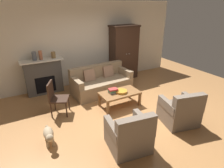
{
  "coord_description": "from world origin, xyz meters",
  "views": [
    {
      "loc": [
        -2.31,
        -3.59,
        2.68
      ],
      "look_at": [
        0.07,
        0.73,
        0.55
      ],
      "focal_mm": 29.82,
      "sensor_mm": 36.0,
      "label": 1
    }
  ],
  "objects_px": {
    "coffee_table": "(120,94)",
    "book_stack": "(113,91)",
    "fireplace": "(44,76)",
    "side_chair_wooden": "(56,96)",
    "dog": "(49,135)",
    "mantel_vase_slate": "(34,56)",
    "armoire": "(124,53)",
    "fruit_bowl": "(121,91)",
    "armchair_near_right": "(180,112)",
    "armchair_near_left": "(129,135)",
    "mantel_vase_terracotta": "(40,55)",
    "couch": "(101,83)",
    "mantel_vase_bronze": "(53,55)"
  },
  "relations": [
    {
      "from": "couch",
      "to": "fruit_bowl",
      "type": "bearing_deg",
      "value": -85.49
    },
    {
      "from": "armoire",
      "to": "fruit_bowl",
      "type": "bearing_deg",
      "value": -123.65
    },
    {
      "from": "dog",
      "to": "fireplace",
      "type": "bearing_deg",
      "value": 80.91
    },
    {
      "from": "armchair_near_left",
      "to": "fireplace",
      "type": "bearing_deg",
      "value": 105.34
    },
    {
      "from": "mantel_vase_bronze",
      "to": "side_chair_wooden",
      "type": "relative_size",
      "value": 0.22
    },
    {
      "from": "armchair_near_right",
      "to": "side_chair_wooden",
      "type": "distance_m",
      "value": 3.1
    },
    {
      "from": "armchair_near_left",
      "to": "side_chair_wooden",
      "type": "xyz_separation_m",
      "value": [
        -0.93,
        1.99,
        0.2
      ]
    },
    {
      "from": "armchair_near_right",
      "to": "mantel_vase_slate",
      "type": "bearing_deg",
      "value": 128.93
    },
    {
      "from": "fireplace",
      "to": "book_stack",
      "type": "distance_m",
      "value": 2.39
    },
    {
      "from": "fireplace",
      "to": "armoire",
      "type": "distance_m",
      "value": 2.98
    },
    {
      "from": "dog",
      "to": "mantel_vase_slate",
      "type": "bearing_deg",
      "value": 84.79
    },
    {
      "from": "fireplace",
      "to": "side_chair_wooden",
      "type": "relative_size",
      "value": 1.4
    },
    {
      "from": "armchair_near_left",
      "to": "armoire",
      "type": "bearing_deg",
      "value": 59.52
    },
    {
      "from": "fireplace",
      "to": "armchair_near_left",
      "type": "height_order",
      "value": "fireplace"
    },
    {
      "from": "fireplace",
      "to": "side_chair_wooden",
      "type": "xyz_separation_m",
      "value": [
        0.02,
        -1.49,
        -0.06
      ]
    },
    {
      "from": "armchair_near_right",
      "to": "dog",
      "type": "relative_size",
      "value": 1.61
    },
    {
      "from": "couch",
      "to": "mantel_vase_terracotta",
      "type": "distance_m",
      "value": 2.05
    },
    {
      "from": "fireplace",
      "to": "mantel_vase_terracotta",
      "type": "xyz_separation_m",
      "value": [
        0.0,
        -0.02,
        0.69
      ]
    },
    {
      "from": "fireplace",
      "to": "mantel_vase_slate",
      "type": "distance_m",
      "value": 0.7
    },
    {
      "from": "mantel_vase_terracotta",
      "to": "coffee_table",
      "type": "bearing_deg",
      "value": -48.58
    },
    {
      "from": "armoire",
      "to": "armchair_near_left",
      "type": "xyz_separation_m",
      "value": [
        -2.0,
        -3.39,
        -0.68
      ]
    },
    {
      "from": "fireplace",
      "to": "side_chair_wooden",
      "type": "height_order",
      "value": "fireplace"
    },
    {
      "from": "mantel_vase_slate",
      "to": "armchair_near_right",
      "type": "xyz_separation_m",
      "value": [
        2.68,
        -3.32,
        -0.93
      ]
    },
    {
      "from": "mantel_vase_bronze",
      "to": "armchair_near_left",
      "type": "xyz_separation_m",
      "value": [
        0.57,
        -3.45,
        -0.9
      ]
    },
    {
      "from": "side_chair_wooden",
      "to": "armchair_near_right",
      "type": "bearing_deg",
      "value": -36.71
    },
    {
      "from": "mantel_vase_terracotta",
      "to": "dog",
      "type": "relative_size",
      "value": 0.47
    },
    {
      "from": "mantel_vase_slate",
      "to": "armchair_near_left",
      "type": "relative_size",
      "value": 0.29
    },
    {
      "from": "mantel_vase_terracotta",
      "to": "mantel_vase_bronze",
      "type": "xyz_separation_m",
      "value": [
        0.38,
        0.0,
        -0.04
      ]
    },
    {
      "from": "armchair_near_right",
      "to": "armoire",
      "type": "bearing_deg",
      "value": 82.14
    },
    {
      "from": "couch",
      "to": "armchair_near_right",
      "type": "bearing_deg",
      "value": -70.5
    },
    {
      "from": "couch",
      "to": "fruit_bowl",
      "type": "relative_size",
      "value": 6.02
    },
    {
      "from": "coffee_table",
      "to": "book_stack",
      "type": "xyz_separation_m",
      "value": [
        -0.18,
        0.06,
        0.12
      ]
    },
    {
      "from": "couch",
      "to": "mantel_vase_slate",
      "type": "relative_size",
      "value": 7.62
    },
    {
      "from": "armchair_near_left",
      "to": "side_chair_wooden",
      "type": "relative_size",
      "value": 0.98
    },
    {
      "from": "coffee_table",
      "to": "fruit_bowl",
      "type": "xyz_separation_m",
      "value": [
        0.03,
        -0.03,
        0.09
      ]
    },
    {
      "from": "couch",
      "to": "dog",
      "type": "distance_m",
      "value": 2.68
    },
    {
      "from": "side_chair_wooden",
      "to": "mantel_vase_slate",
      "type": "bearing_deg",
      "value": 97.68
    },
    {
      "from": "armoire",
      "to": "mantel_vase_terracotta",
      "type": "bearing_deg",
      "value": 178.83
    },
    {
      "from": "mantel_vase_terracotta",
      "to": "side_chair_wooden",
      "type": "distance_m",
      "value": 1.65
    },
    {
      "from": "fruit_bowl",
      "to": "mantel_vase_terracotta",
      "type": "xyz_separation_m",
      "value": [
        -1.71,
        1.93,
        0.8
      ]
    },
    {
      "from": "coffee_table",
      "to": "book_stack",
      "type": "bearing_deg",
      "value": 160.68
    },
    {
      "from": "armoire",
      "to": "mantel_vase_slate",
      "type": "height_order",
      "value": "armoire"
    },
    {
      "from": "fireplace",
      "to": "armchair_near_left",
      "type": "bearing_deg",
      "value": -74.66
    },
    {
      "from": "coffee_table",
      "to": "mantel_vase_terracotta",
      "type": "height_order",
      "value": "mantel_vase_terracotta"
    },
    {
      "from": "book_stack",
      "to": "mantel_vase_slate",
      "type": "relative_size",
      "value": 1.02
    },
    {
      "from": "armoire",
      "to": "couch",
      "type": "distance_m",
      "value": 1.68
    },
    {
      "from": "fireplace",
      "to": "dog",
      "type": "distance_m",
      "value": 2.65
    },
    {
      "from": "mantel_vase_slate",
      "to": "side_chair_wooden",
      "type": "height_order",
      "value": "mantel_vase_slate"
    },
    {
      "from": "fruit_bowl",
      "to": "armchair_near_left",
      "type": "bearing_deg",
      "value": -116.29
    },
    {
      "from": "fruit_bowl",
      "to": "armchair_near_left",
      "type": "distance_m",
      "value": 1.71
    }
  ]
}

